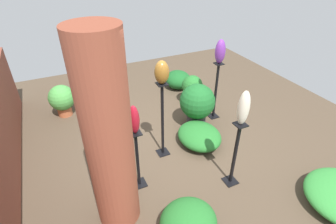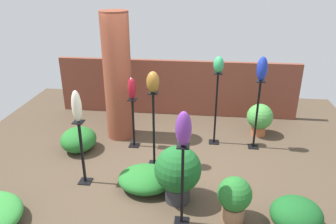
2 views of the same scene
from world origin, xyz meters
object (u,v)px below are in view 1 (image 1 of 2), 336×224
pedestal_ivory (234,157)px  potted_plant_near_pillar (62,99)px  art_vase_bronze (162,72)px  potted_plant_walkway_edge (192,88)px  pedestal_ruby (138,163)px  potted_plant_back_center (197,103)px  pedestal_bronze (162,124)px  art_vase_ruby (134,120)px  pedestal_violet (215,94)px  brick_pillar (109,141)px  pedestal_jade (91,103)px  pedestal_cobalt (89,87)px  art_vase_ivory (244,108)px  art_vase_jade (82,53)px  art_vase_cobalt (81,40)px  art_vase_violet (220,52)px

pedestal_ivory → potted_plant_near_pillar: (3.05, 2.07, -0.11)m
art_vase_bronze → potted_plant_walkway_edge: (1.30, -1.30, -1.16)m
pedestal_ruby → potted_plant_back_center: bearing=-57.7°
pedestal_ivory → potted_plant_back_center: pedestal_ivory is taller
pedestal_bronze → potted_plant_back_center: size_ratio=1.53×
pedestal_ivory → art_vase_ruby: art_vase_ruby is taller
pedestal_ruby → art_vase_ruby: bearing=45.0°
art_vase_bronze → potted_plant_back_center: (0.50, -0.96, -1.04)m
art_vase_ruby → pedestal_bronze: bearing=-51.1°
pedestal_violet → potted_plant_back_center: 0.49m
art_vase_ruby → brick_pillar: bearing=132.0°
pedestal_ivory → potted_plant_walkway_edge: size_ratio=1.63×
pedestal_jade → pedestal_cobalt: bearing=-7.5°
art_vase_ivory → pedestal_ivory: bearing=14.0°
pedestal_jade → potted_plant_walkway_edge: (0.22, -2.23, -0.30)m
brick_pillar → potted_plant_walkway_edge: size_ratio=3.79×
pedestal_ivory → pedestal_bronze: 1.25m
brick_pillar → potted_plant_walkway_edge: brick_pillar is taller
art_vase_jade → potted_plant_walkway_edge: size_ratio=0.46×
pedestal_jade → pedestal_ruby: (-1.57, -0.31, -0.23)m
art_vase_cobalt → potted_plant_walkway_edge: bearing=-104.3°
pedestal_ivory → art_vase_violet: size_ratio=2.38×
art_vase_violet → art_vase_bronze: art_vase_bronze is taller
art_vase_jade → art_vase_ivory: (-2.12, -1.60, -0.27)m
pedestal_ruby → potted_plant_back_center: pedestal_ruby is taller
art_vase_violet → pedestal_ruby: bearing=118.1°
pedestal_ruby → art_vase_ivory: bearing=-112.9°
pedestal_ivory → art_vase_jade: size_ratio=3.53×
potted_plant_back_center → art_vase_cobalt: bearing=53.1°
art_vase_ruby → potted_plant_near_pillar: (2.50, 0.78, -0.81)m
art_vase_cobalt → potted_plant_walkway_edge: (-0.54, -2.13, -1.21)m
art_vase_ivory → pedestal_cobalt: bearing=27.5°
pedestal_ruby → art_vase_cobalt: art_vase_cobalt is taller
art_vase_ruby → potted_plant_near_pillar: 2.74m
art_vase_jade → potted_plant_near_pillar: (0.93, 0.46, -1.23)m
art_vase_violet → potted_plant_near_pillar: bearing=63.6°
pedestal_violet → art_vase_jade: size_ratio=3.89×
art_vase_jade → brick_pillar: bearing=177.0°
brick_pillar → pedestal_jade: bearing=-3.0°
potted_plant_back_center → pedestal_ivory: bearing=169.6°
pedestal_jade → art_vase_ruby: (-1.57, -0.31, 0.52)m
pedestal_jade → art_vase_bronze: art_vase_bronze is taller
art_vase_ivory → potted_plant_back_center: bearing=-10.4°
pedestal_ruby → pedestal_ivory: (-0.55, -1.29, 0.05)m
pedestal_violet → pedestal_bronze: size_ratio=0.89×
pedestal_violet → potted_plant_near_pillar: size_ratio=1.77×
art_vase_jade → art_vase_violet: size_ratio=0.68×
pedestal_ruby → art_vase_cobalt: size_ratio=2.20×
pedestal_bronze → art_vase_bronze: 0.91m
brick_pillar → potted_plant_walkway_edge: 3.31m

